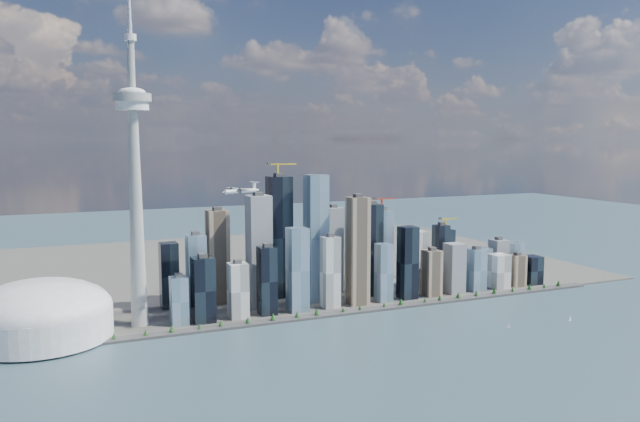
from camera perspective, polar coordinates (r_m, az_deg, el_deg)
name	(u,v)px	position (r m, az deg, el deg)	size (l,w,h in m)	color
ground	(408,365)	(842.84, 8.08, -13.81)	(4000.00, 4000.00, 0.00)	#2E4551
seawall	(330,315)	(1053.04, 0.94, -9.44)	(1100.00, 22.00, 4.00)	#383838
land	(252,265)	(1464.12, -6.27, -4.93)	(1400.00, 900.00, 3.00)	#4C4C47
shoreline_trees	(330,311)	(1051.19, 0.94, -9.09)	(960.53, 7.20, 8.80)	#3F2D1E
skyscraper_cluster	(341,259)	(1136.53, 1.91, -4.36)	(736.00, 142.00, 248.72)	black
needle_tower	(135,177)	(992.39, -16.56, 3.02)	(56.00, 56.00, 550.50)	gray
dome_stadium	(41,314)	(1007.10, -24.15, -8.57)	(200.00, 200.00, 86.00)	silver
airplane	(241,190)	(927.82, -7.25, 1.88)	(63.66, 56.91, 15.91)	silver
sailboat_west	(509,326)	(1032.87, 16.87, -9.99)	(6.83, 3.69, 9.58)	white
sailboat_east	(570,319)	(1102.68, 21.89, -9.12)	(7.52, 3.07, 10.39)	white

